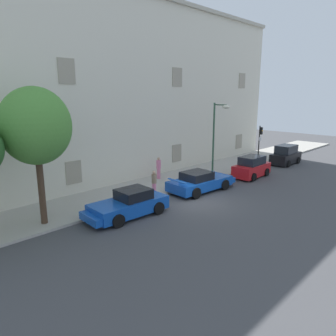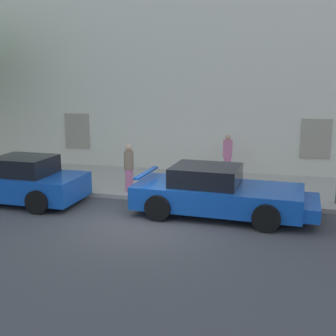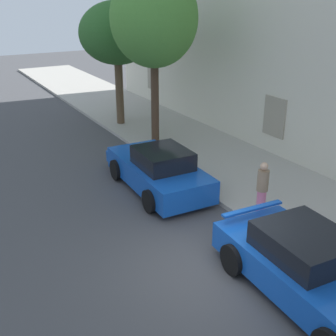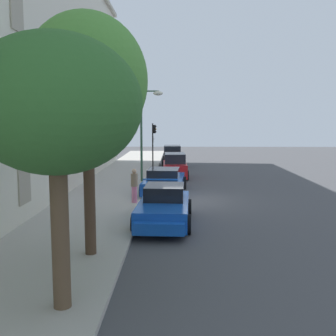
{
  "view_description": "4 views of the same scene",
  "coord_description": "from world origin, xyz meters",
  "px_view_note": "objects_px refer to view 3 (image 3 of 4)",
  "views": [
    {
      "loc": [
        -14.5,
        -11.94,
        6.51
      ],
      "look_at": [
        -0.18,
        2.33,
        1.77
      ],
      "focal_mm": 33.57,
      "sensor_mm": 36.0,
      "label": 1
    },
    {
      "loc": [
        3.3,
        -10.65,
        3.9
      ],
      "look_at": [
        0.33,
        1.47,
        1.24
      ],
      "focal_mm": 46.21,
      "sensor_mm": 36.0,
      "label": 2
    },
    {
      "loc": [
        6.6,
        -5.05,
        5.97
      ],
      "look_at": [
        -2.96,
        0.51,
        1.39
      ],
      "focal_mm": 45.55,
      "sensor_mm": 36.0,
      "label": 3
    },
    {
      "loc": [
        -19.33,
        0.6,
        3.98
      ],
      "look_at": [
        -0.5,
        0.97,
        1.68
      ],
      "focal_mm": 42.1,
      "sensor_mm": 36.0,
      "label": 4
    }
  ],
  "objects_px": {
    "sportscar_red_lead": "(156,169)",
    "sportscar_yellow_flank": "(320,277)",
    "tree_near_kerb": "(117,34)",
    "pedestrian_strolling": "(262,189)",
    "tree_far_end": "(154,19)"
  },
  "relations": [
    {
      "from": "sportscar_red_lead",
      "to": "sportscar_yellow_flank",
      "type": "distance_m",
      "value": 6.63
    },
    {
      "from": "tree_near_kerb",
      "to": "pedestrian_strolling",
      "type": "height_order",
      "value": "tree_near_kerb"
    },
    {
      "from": "sportscar_red_lead",
      "to": "pedestrian_strolling",
      "type": "distance_m",
      "value": 3.7
    },
    {
      "from": "sportscar_yellow_flank",
      "to": "pedestrian_strolling",
      "type": "bearing_deg",
      "value": 157.86
    },
    {
      "from": "tree_far_end",
      "to": "sportscar_red_lead",
      "type": "bearing_deg",
      "value": -28.16
    },
    {
      "from": "tree_near_kerb",
      "to": "tree_far_end",
      "type": "relative_size",
      "value": 0.82
    },
    {
      "from": "tree_far_end",
      "to": "tree_near_kerb",
      "type": "bearing_deg",
      "value": -177.98
    },
    {
      "from": "sportscar_yellow_flank",
      "to": "tree_far_end",
      "type": "xyz_separation_m",
      "value": [
        -10.36,
        1.84,
        4.4
      ]
    },
    {
      "from": "sportscar_red_lead",
      "to": "tree_far_end",
      "type": "bearing_deg",
      "value": 151.84
    },
    {
      "from": "sportscar_yellow_flank",
      "to": "tree_far_end",
      "type": "distance_m",
      "value": 11.4
    },
    {
      "from": "sportscar_red_lead",
      "to": "tree_far_end",
      "type": "height_order",
      "value": "tree_far_end"
    },
    {
      "from": "sportscar_yellow_flank",
      "to": "tree_near_kerb",
      "type": "height_order",
      "value": "tree_near_kerb"
    },
    {
      "from": "tree_far_end",
      "to": "sportscar_yellow_flank",
      "type": "bearing_deg",
      "value": -10.08
    },
    {
      "from": "tree_far_end",
      "to": "pedestrian_strolling",
      "type": "bearing_deg",
      "value": -4.18
    },
    {
      "from": "sportscar_yellow_flank",
      "to": "tree_near_kerb",
      "type": "xyz_separation_m",
      "value": [
        -13.62,
        1.73,
        3.62
      ]
    }
  ]
}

